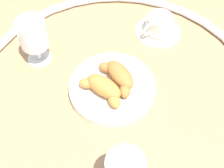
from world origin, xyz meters
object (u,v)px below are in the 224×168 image
at_px(croissant_small, 103,88).
at_px(coffee_cup_near, 158,26).
at_px(pastry_plate, 112,88).
at_px(croissant_large, 119,76).
at_px(juice_glass_left, 33,35).

distance_m(croissant_small, coffee_cup_near, 0.28).
relative_size(pastry_plate, croissant_large, 1.66).
xyz_separation_m(pastry_plate, croissant_large, (0.00, -0.02, 0.03)).
bearing_deg(croissant_small, croissant_large, -79.54).
relative_size(croissant_large, juice_glass_left, 0.98).
height_order(pastry_plate, croissant_small, croissant_small).
height_order(pastry_plate, coffee_cup_near, coffee_cup_near).
xyz_separation_m(pastry_plate, juice_glass_left, (0.20, 0.11, 0.08)).
bearing_deg(juice_glass_left, pastry_plate, -150.67).
bearing_deg(juice_glass_left, coffee_cup_near, -105.75).
height_order(croissant_large, croissant_small, same).
xyz_separation_m(croissant_small, juice_glass_left, (0.21, 0.08, 0.05)).
height_order(pastry_plate, juice_glass_left, juice_glass_left).
bearing_deg(juice_glass_left, croissant_small, -158.09).
bearing_deg(coffee_cup_near, pastry_plate, 114.59).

